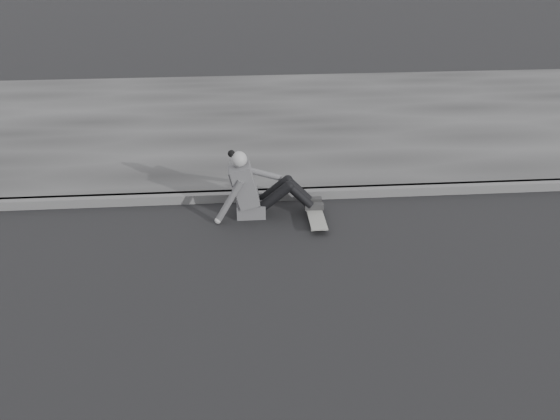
# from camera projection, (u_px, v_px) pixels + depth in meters

# --- Properties ---
(curb) EXTENTS (24.00, 0.16, 0.12)m
(curb) POSITION_uv_depth(u_px,v_px,m) (498.00, 187.00, 8.57)
(curb) COLOR #4E4E4E
(curb) RESTS_ON ground
(sidewalk) EXTENTS (24.00, 6.00, 0.12)m
(sidewalk) POSITION_uv_depth(u_px,v_px,m) (433.00, 118.00, 11.26)
(sidewalk) COLOR #333333
(sidewalk) RESTS_ON ground
(skateboard) EXTENTS (0.20, 0.78, 0.09)m
(skateboard) POSITION_uv_depth(u_px,v_px,m) (316.00, 216.00, 7.77)
(skateboard) COLOR #A5A59F
(skateboard) RESTS_ON ground
(seated_woman) EXTENTS (1.38, 0.46, 0.88)m
(seated_woman) POSITION_uv_depth(u_px,v_px,m) (256.00, 189.00, 7.81)
(seated_woman) COLOR #49494B
(seated_woman) RESTS_ON ground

